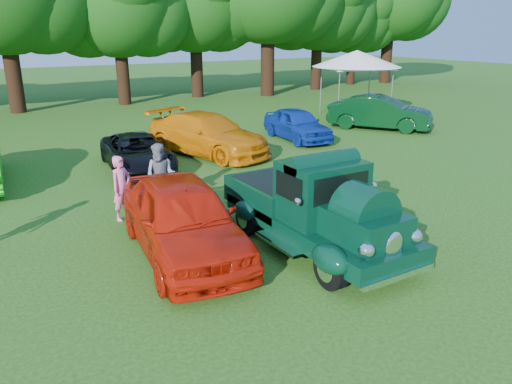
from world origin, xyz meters
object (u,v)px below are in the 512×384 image
hero_pickup (314,209)px  spectator_grey (161,176)px  back_car_orange (208,134)px  spectator_pink (122,188)px  canopy_tent (357,59)px  back_car_black (137,153)px  back_car_blue (297,124)px  back_car_green (380,113)px  red_convertible (183,218)px

hero_pickup → spectator_grey: size_ratio=2.94×
hero_pickup → back_car_orange: 9.01m
spectator_pink → canopy_tent: bearing=-0.1°
back_car_orange → spectator_grey: spectator_grey is taller
spectator_grey → spectator_pink: bearing=-116.1°
back_car_black → spectator_pink: size_ratio=2.62×
back_car_blue → canopy_tent: 7.25m
back_car_black → back_car_orange: 3.10m
back_car_green → hero_pickup: bearing=-175.2°
spectator_pink → spectator_grey: (1.18, 0.40, 0.04)m
back_car_green → canopy_tent: bearing=33.0°
red_convertible → back_car_green: red_convertible is taller
hero_pickup → back_car_blue: bearing=56.3°
back_car_black → back_car_green: back_car_green is taller
back_car_orange → back_car_blue: 4.45m
hero_pickup → back_car_orange: hero_pickup is taller
back_car_blue → spectator_pink: (-9.25, -5.46, 0.14)m
hero_pickup → back_car_black: bearing=98.9°
back_car_green → canopy_tent: size_ratio=0.80×
spectator_grey → canopy_tent: canopy_tent is taller
back_car_black → canopy_tent: (13.49, 4.34, 2.45)m
spectator_pink → back_car_green: bearing=-8.6°
red_convertible → spectator_grey: 3.16m
back_car_blue → spectator_pink: 10.74m
red_convertible → back_car_blue: size_ratio=1.21×
hero_pickup → canopy_tent: 17.57m
hero_pickup → back_car_black: (-1.27, 8.09, -0.26)m
red_convertible → back_car_blue: (8.76, 8.15, -0.14)m
back_car_orange → back_car_green: back_car_green is taller
back_car_blue → back_car_green: 4.75m
red_convertible → back_car_blue: 11.97m
hero_pickup → back_car_green: size_ratio=1.06×
back_car_black → spectator_grey: spectator_grey is taller
red_convertible → back_car_orange: (4.33, 7.76, -0.05)m
back_car_orange → spectator_grey: size_ratio=3.09×
spectator_pink → back_car_orange: bearing=16.9°
back_car_green → spectator_grey: 13.76m
back_car_green → red_convertible: bearing=175.7°
red_convertible → back_car_blue: red_convertible is taller
back_car_orange → back_car_blue: (4.44, 0.39, -0.10)m
hero_pickup → canopy_tent: canopy_tent is taller
back_car_blue → canopy_tent: canopy_tent is taller
back_car_black → spectator_pink: bearing=-105.9°
spectator_grey → canopy_tent: size_ratio=0.29×
red_convertible → back_car_black: size_ratio=1.12×
back_car_black → canopy_tent: size_ratio=0.71×
hero_pickup → red_convertible: bearing=157.3°
hero_pickup → spectator_pink: hero_pickup is taller
spectator_pink → spectator_grey: spectator_grey is taller
back_car_blue → spectator_grey: (-8.07, -5.06, 0.19)m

